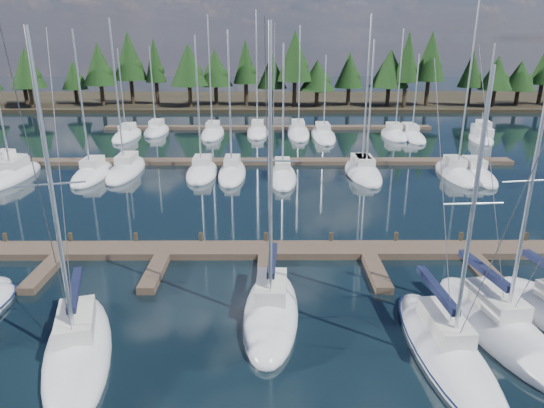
{
  "coord_description": "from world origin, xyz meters",
  "views": [
    {
      "loc": [
        0.24,
        -8.46,
        12.19
      ],
      "look_at": [
        0.38,
        22.0,
        1.74
      ],
      "focal_mm": 32.0,
      "sensor_mm": 36.0,
      "label": 1
    }
  ],
  "objects_px": {
    "motor_yacht_right": "(481,136)",
    "front_sailboat_3": "(271,311)",
    "front_sailboat_2": "(78,349)",
    "motor_yacht_left": "(5,171)",
    "main_dock": "(266,255)",
    "front_sailboat_4": "(446,351)",
    "front_sailboat_5": "(498,325)"
  },
  "relations": [
    {
      "from": "front_sailboat_3",
      "to": "front_sailboat_5",
      "type": "relative_size",
      "value": 1.07
    },
    {
      "from": "front_sailboat_3",
      "to": "motor_yacht_left",
      "type": "xyz_separation_m",
      "value": [
        -24.89,
        24.56,
        0.14
      ]
    },
    {
      "from": "motor_yacht_left",
      "to": "motor_yacht_right",
      "type": "relative_size",
      "value": 0.96
    },
    {
      "from": "motor_yacht_right",
      "to": "motor_yacht_left",
      "type": "bearing_deg",
      "value": -162.28
    },
    {
      "from": "front_sailboat_3",
      "to": "front_sailboat_5",
      "type": "distance_m",
      "value": 10.0
    },
    {
      "from": "front_sailboat_3",
      "to": "motor_yacht_left",
      "type": "distance_m",
      "value": 34.96
    },
    {
      "from": "motor_yacht_left",
      "to": "main_dock",
      "type": "bearing_deg",
      "value": -36.52
    },
    {
      "from": "motor_yacht_left",
      "to": "front_sailboat_5",
      "type": "bearing_deg",
      "value": -36.51
    },
    {
      "from": "main_dock",
      "to": "motor_yacht_left",
      "type": "xyz_separation_m",
      "value": [
        -24.61,
        18.22,
        0.23
      ]
    },
    {
      "from": "motor_yacht_right",
      "to": "front_sailboat_3",
      "type": "bearing_deg",
      "value": -123.04
    },
    {
      "from": "motor_yacht_left",
      "to": "motor_yacht_right",
      "type": "bearing_deg",
      "value": 17.72
    },
    {
      "from": "front_sailboat_4",
      "to": "front_sailboat_3",
      "type": "bearing_deg",
      "value": 156.77
    },
    {
      "from": "main_dock",
      "to": "front_sailboat_4",
      "type": "relative_size",
      "value": 3.6
    },
    {
      "from": "front_sailboat_2",
      "to": "front_sailboat_3",
      "type": "distance_m",
      "value": 8.31
    },
    {
      "from": "front_sailboat_2",
      "to": "front_sailboat_4",
      "type": "distance_m",
      "value": 14.87
    },
    {
      "from": "main_dock",
      "to": "motor_yacht_right",
      "type": "height_order",
      "value": "motor_yacht_right"
    },
    {
      "from": "main_dock",
      "to": "front_sailboat_4",
      "type": "xyz_separation_m",
      "value": [
        7.33,
        -9.36,
        0.07
      ]
    },
    {
      "from": "front_sailboat_4",
      "to": "front_sailboat_5",
      "type": "distance_m",
      "value": 3.4
    },
    {
      "from": "front_sailboat_4",
      "to": "motor_yacht_right",
      "type": "relative_size",
      "value": 1.45
    },
    {
      "from": "main_dock",
      "to": "front_sailboat_5",
      "type": "xyz_separation_m",
      "value": [
        10.21,
        -7.55,
        0.08
      ]
    },
    {
      "from": "motor_yacht_left",
      "to": "front_sailboat_3",
      "type": "bearing_deg",
      "value": -44.62
    },
    {
      "from": "main_dock",
      "to": "front_sailboat_3",
      "type": "relative_size",
      "value": 3.23
    },
    {
      "from": "front_sailboat_2",
      "to": "front_sailboat_3",
      "type": "xyz_separation_m",
      "value": [
        7.82,
        2.82,
        0.01
      ]
    },
    {
      "from": "front_sailboat_4",
      "to": "motor_yacht_right",
      "type": "distance_m",
      "value": 48.25
    },
    {
      "from": "front_sailboat_3",
      "to": "front_sailboat_5",
      "type": "bearing_deg",
      "value": -6.97
    },
    {
      "from": "front_sailboat_4",
      "to": "motor_yacht_right",
      "type": "bearing_deg",
      "value": 65.97
    },
    {
      "from": "front_sailboat_2",
      "to": "motor_yacht_left",
      "type": "height_order",
      "value": "front_sailboat_2"
    },
    {
      "from": "motor_yacht_left",
      "to": "motor_yacht_right",
      "type": "height_order",
      "value": "motor_yacht_right"
    },
    {
      "from": "front_sailboat_3",
      "to": "front_sailboat_5",
      "type": "height_order",
      "value": "front_sailboat_3"
    },
    {
      "from": "main_dock",
      "to": "motor_yacht_left",
      "type": "bearing_deg",
      "value": 143.48
    },
    {
      "from": "front_sailboat_2",
      "to": "motor_yacht_left",
      "type": "bearing_deg",
      "value": 121.94
    },
    {
      "from": "front_sailboat_3",
      "to": "motor_yacht_left",
      "type": "height_order",
      "value": "front_sailboat_3"
    }
  ]
}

